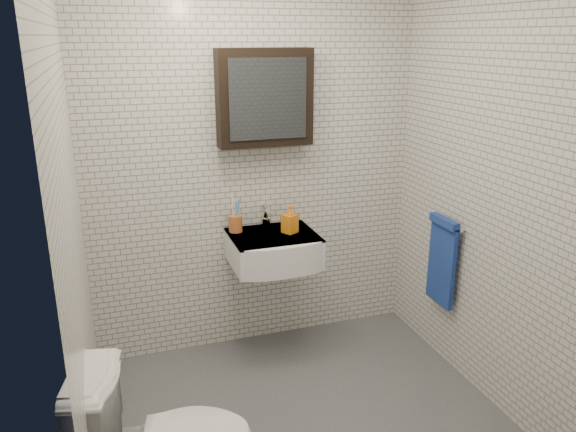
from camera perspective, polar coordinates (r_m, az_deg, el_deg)
The scene contains 8 objects.
ground at distance 3.36m, azimuth 1.91°, elevation -20.07°, with size 2.20×2.00×0.01m, color #4C4F54.
room_shell at distance 2.72m, azimuth 2.23°, elevation 5.04°, with size 2.22×2.02×2.51m.
washbasin at distance 3.61m, azimuth -1.31°, elevation -3.49°, with size 0.55×0.50×0.20m.
faucet at distance 3.73m, azimuth -2.24°, elevation -0.13°, with size 0.06×0.20×0.15m.
mirror_cabinet at distance 3.56m, azimuth -2.37°, elevation 11.90°, with size 0.60×0.15×0.60m.
towel_rail at distance 3.71m, azimuth 15.40°, elevation -4.07°, with size 0.09×0.30×0.58m.
toothbrush_cup at distance 3.66m, azimuth -5.35°, elevation -0.68°, with size 0.11×0.11×0.24m.
soap_bottle at distance 3.61m, azimuth 0.18°, elevation -0.31°, with size 0.08×0.08×0.18m, color orange.
Camera 1 is at (-0.95, -2.47, 2.07)m, focal length 35.00 mm.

